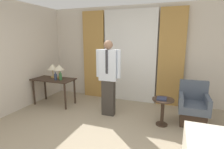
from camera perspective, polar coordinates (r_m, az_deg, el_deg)
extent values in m
cube|color=beige|center=(5.11, 6.14, 6.59)|extent=(10.00, 0.06, 2.70)
cube|color=white|center=(4.99, 5.77, 5.78)|extent=(1.49, 0.06, 2.58)
cube|color=#B28442|center=(5.38, -5.96, 6.21)|extent=(0.67, 0.06, 2.58)
cube|color=#B28442|center=(4.84, 18.77, 5.03)|extent=(0.67, 0.06, 2.58)
cube|color=#38281E|center=(5.02, -18.55, -1.49)|extent=(1.13, 0.57, 0.03)
cylinder|color=#38281E|center=(5.27, -24.15, -5.36)|extent=(0.05, 0.05, 0.69)
cylinder|color=#38281E|center=(4.65, -15.07, -6.96)|extent=(0.05, 0.05, 0.69)
cylinder|color=#38281E|center=(5.59, -20.95, -4.16)|extent=(0.05, 0.05, 0.69)
cylinder|color=#38281E|center=(5.01, -12.11, -5.45)|extent=(0.05, 0.05, 0.69)
cylinder|color=tan|center=(5.17, -18.64, -0.71)|extent=(0.13, 0.13, 0.04)
cylinder|color=tan|center=(5.15, -18.72, 0.54)|extent=(0.02, 0.02, 0.19)
cone|color=beige|center=(5.12, -18.85, 2.40)|extent=(0.28, 0.28, 0.15)
cylinder|color=tan|center=(5.05, -16.76, -0.90)|extent=(0.13, 0.13, 0.04)
cylinder|color=tan|center=(5.02, -16.84, 0.38)|extent=(0.02, 0.02, 0.19)
cone|color=beige|center=(4.99, -16.96, 2.29)|extent=(0.28, 0.28, 0.15)
cylinder|color=#2D3851|center=(4.84, -17.92, -0.77)|extent=(0.08, 0.08, 0.16)
cylinder|color=#2D3851|center=(4.82, -18.00, 0.43)|extent=(0.03, 0.03, 0.05)
cylinder|color=#336638|center=(4.79, -16.45, -0.72)|extent=(0.08, 0.08, 0.18)
cylinder|color=#336638|center=(4.77, -16.53, 0.61)|extent=(0.03, 0.03, 0.05)
cube|color=#38332D|center=(4.17, -1.17, -7.58)|extent=(0.30, 0.16, 0.85)
cube|color=silver|center=(3.98, -1.21, 3.06)|extent=(0.42, 0.19, 0.71)
cube|color=#333338|center=(3.87, -1.75, 4.14)|extent=(0.06, 0.01, 0.53)
cylinder|color=silver|center=(4.07, -4.55, 3.73)|extent=(0.09, 0.09, 0.64)
cylinder|color=silver|center=(3.89, 2.27, 3.38)|extent=(0.09, 0.09, 0.64)
sphere|color=#936B51|center=(3.94, -1.24, 9.65)|extent=(0.21, 0.21, 0.21)
cube|color=#38281E|center=(4.24, 24.73, -12.44)|extent=(0.50, 0.54, 0.30)
cube|color=#4C5666|center=(4.15, 25.00, -9.56)|extent=(0.59, 0.63, 0.16)
cube|color=#4C5666|center=(4.32, 25.05, -4.56)|extent=(0.59, 0.10, 0.44)
cube|color=#4C5666|center=(4.08, 21.62, -7.12)|extent=(0.08, 0.63, 0.18)
cube|color=#4C5666|center=(4.13, 28.76, -7.52)|extent=(0.08, 0.63, 0.18)
cylinder|color=#38281E|center=(4.01, 15.88, -15.34)|extent=(0.25, 0.25, 0.02)
cylinder|color=#38281E|center=(3.90, 16.10, -11.87)|extent=(0.07, 0.07, 0.55)
cylinder|color=#38281E|center=(3.79, 16.35, -7.86)|extent=(0.45, 0.45, 0.02)
cube|color=#2D334C|center=(3.76, 15.94, -7.56)|extent=(0.19, 0.22, 0.03)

